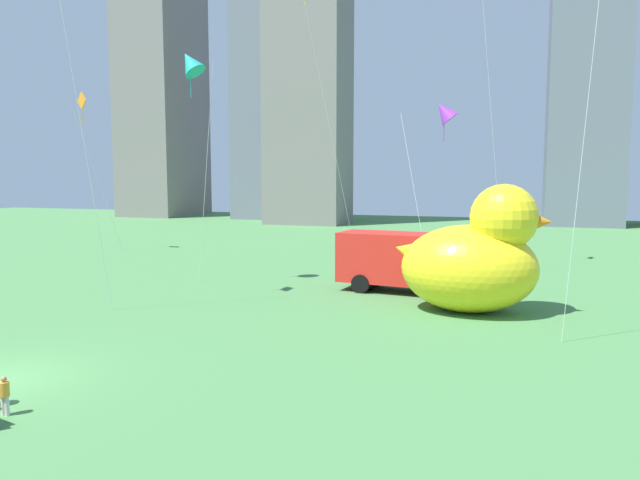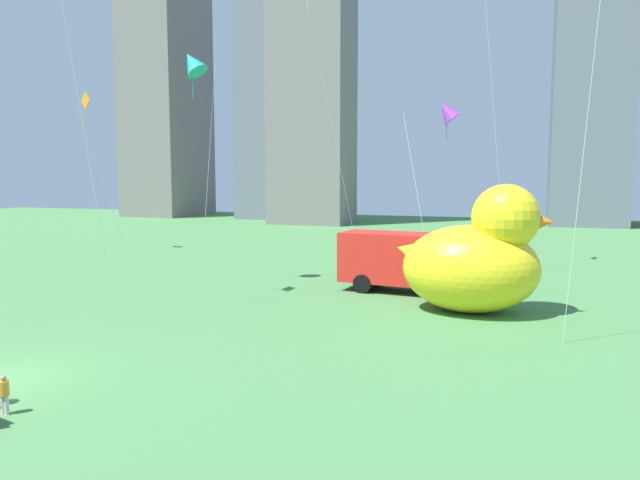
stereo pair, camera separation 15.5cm
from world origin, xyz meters
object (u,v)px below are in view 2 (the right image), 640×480
object	(u,v)px
person_child	(4,393)
box_truck	(405,262)
kite_purple	(447,111)
kite_teal	(193,63)
kite_orange	(87,108)
giant_inflatable_duck	(476,258)

from	to	relation	value
person_child	box_truck	world-z (taller)	box_truck
person_child	kite_purple	world-z (taller)	kite_purple
kite_purple	kite_teal	bearing A→B (deg)	-143.60
kite_teal	kite_orange	xyz separation A→B (m)	(-14.24, 9.37, -0.68)
box_truck	kite_purple	bearing A→B (deg)	81.64
kite_purple	kite_orange	bearing A→B (deg)	177.76
giant_inflatable_duck	person_child	bearing A→B (deg)	-123.51
kite_teal	kite_purple	bearing A→B (deg)	36.40
person_child	kite_teal	size ratio (longest dim) A/B	0.08
kite_teal	kite_orange	distance (m)	17.06
person_child	kite_teal	world-z (taller)	kite_teal
person_child	kite_orange	size ratio (longest dim) A/B	0.08
giant_inflatable_duck	box_truck	bearing A→B (deg)	137.08
box_truck	kite_orange	xyz separation A→B (m)	(-24.61, 7.71, 8.96)
giant_inflatable_duck	kite_purple	bearing A→B (deg)	104.40
person_child	kite_teal	distance (m)	19.80
person_child	kite_orange	world-z (taller)	kite_orange
kite_teal	person_child	bearing A→B (deg)	-75.07
giant_inflatable_duck	box_truck	world-z (taller)	giant_inflatable_duck
giant_inflatable_duck	kite_orange	distance (m)	31.33
person_child	box_truck	size ratio (longest dim) A/B	0.14
person_child	kite_orange	bearing A→B (deg)	125.98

